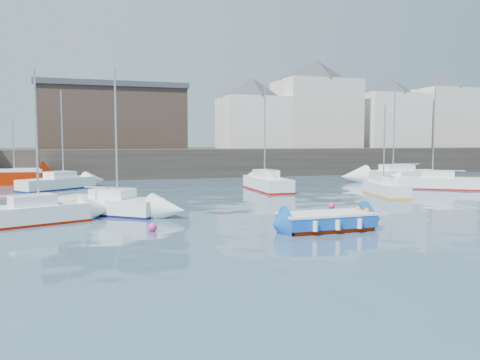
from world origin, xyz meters
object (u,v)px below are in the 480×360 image
object	(u,v)px
sailboat_h	(57,183)
sailboat_c	(386,189)
sailboat_g	(400,175)
buoy_near	(153,231)
buoy_far	(123,203)
buoy_mid	(332,209)
sailboat_d	(441,183)
sailboat_f	(267,183)
blue_dinghy	(327,221)
sailboat_a	(28,214)
sailboat_b	(109,205)

from	to	relation	value
sailboat_h	sailboat_c	bearing A→B (deg)	-27.04
sailboat_g	buoy_near	world-z (taller)	sailboat_g
buoy_far	buoy_mid	bearing A→B (deg)	-28.21
sailboat_d	buoy_near	xyz separation A→B (m)	(-24.30, -10.92, -0.53)
sailboat_g	buoy_near	size ratio (longest dim) A/B	26.70
buoy_near	buoy_far	xyz separation A→B (m)	(-0.61, 9.64, 0.00)
sailboat_g	buoy_mid	xyz separation A→B (m)	(-15.52, -14.88, -0.58)
sailboat_c	sailboat_g	size ratio (longest dim) A/B	0.63
sailboat_f	sailboat_h	world-z (taller)	sailboat_f
buoy_mid	sailboat_g	bearing A→B (deg)	43.79
blue_dinghy	sailboat_g	size ratio (longest dim) A/B	0.40
sailboat_g	buoy_near	bearing A→B (deg)	-144.56
sailboat_a	sailboat_d	distance (m)	30.53
sailboat_d	buoy_mid	bearing A→B (deg)	-152.20
sailboat_c	sailboat_h	bearing A→B (deg)	152.96
blue_dinghy	buoy_mid	distance (m)	6.68
blue_dinghy	buoy_far	xyz separation A→B (m)	(-7.76, 11.72, -0.43)
sailboat_b	buoy_near	bearing A→B (deg)	-73.63
sailboat_h	blue_dinghy	bearing A→B (deg)	-60.95
sailboat_a	sailboat_f	bearing A→B (deg)	34.27
sailboat_a	sailboat_g	xyz separation A→B (m)	(31.31, 15.23, 0.08)
buoy_far	sailboat_f	bearing A→B (deg)	21.82
sailboat_f	buoy_near	size ratio (longest dim) A/B	21.52
buoy_far	blue_dinghy	bearing A→B (deg)	-56.50
sailboat_f	sailboat_g	bearing A→B (deg)	15.94
sailboat_b	buoy_far	xyz separation A→B (m)	(0.99, 4.18, -0.49)
blue_dinghy	sailboat_c	world-z (taller)	sailboat_c
sailboat_f	buoy_mid	size ratio (longest dim) A/B	20.82
sailboat_b	sailboat_f	xyz separation A→B (m)	(12.21, 8.67, 0.09)
blue_dinghy	sailboat_a	world-z (taller)	sailboat_a
blue_dinghy	buoy_mid	size ratio (longest dim) A/B	10.39
sailboat_a	sailboat_c	world-z (taller)	sailboat_a
sailboat_a	buoy_near	world-z (taller)	sailboat_a
sailboat_f	sailboat_h	xyz separation A→B (m)	(-15.67, 5.79, -0.07)
blue_dinghy	sailboat_d	distance (m)	21.52
sailboat_b	sailboat_f	distance (m)	14.97
sailboat_f	blue_dinghy	bearing A→B (deg)	-102.03
sailboat_f	buoy_far	xyz separation A→B (m)	(-11.21, -4.49, -0.58)
sailboat_g	buoy_mid	bearing A→B (deg)	-136.21
sailboat_h	buoy_far	bearing A→B (deg)	-66.55
sailboat_c	buoy_far	size ratio (longest dim) A/B	18.38
sailboat_d	buoy_mid	xyz separation A→B (m)	(-13.77, -7.26, -0.53)
sailboat_b	sailboat_c	size ratio (longest dim) A/B	1.18
sailboat_a	sailboat_c	distance (m)	23.27
sailboat_h	sailboat_f	bearing A→B (deg)	-20.28
sailboat_g	buoy_near	distance (m)	31.97
sailboat_a	buoy_far	xyz separation A→B (m)	(4.66, 6.33, -0.50)
blue_dinghy	sailboat_g	distance (m)	27.97
buoy_near	sailboat_h	bearing A→B (deg)	104.28
sailboat_g	buoy_far	xyz separation A→B (m)	(-26.65, -8.90, -0.58)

